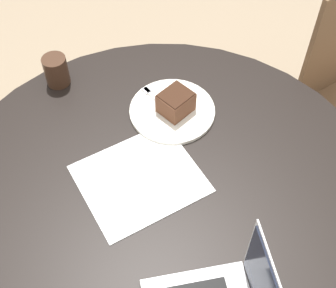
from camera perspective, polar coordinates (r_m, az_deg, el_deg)
dining_table at (r=1.35m, az=-0.55°, el=-9.17°), size 1.26×1.26×0.70m
paper_document at (r=1.29m, az=-3.44°, el=-4.23°), size 0.33×0.29×0.00m
plate at (r=1.43m, az=0.51°, el=4.08°), size 0.26×0.26×0.01m
cake_slice at (r=1.40m, az=0.95°, el=5.10°), size 0.11×0.11×0.07m
fork at (r=1.45m, az=-1.34°, el=5.39°), size 0.05×0.17×0.00m
coffee_glass at (r=1.53m, az=-13.47°, el=8.69°), size 0.08×0.08×0.10m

